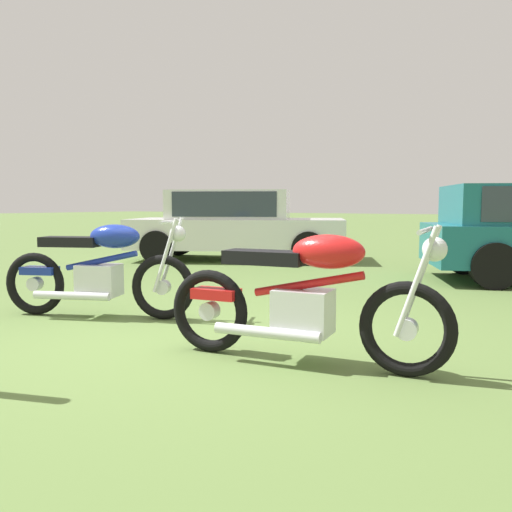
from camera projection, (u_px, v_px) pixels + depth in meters
The scene contains 4 objects.
ground_plane at pixel (167, 339), 4.60m from camera, with size 120.00×120.00×0.00m, color #567038.
motorcycle_blue at pixel (99, 270), 5.45m from camera, with size 1.93×1.03×1.02m.
motorcycle_red at pixel (304, 298), 3.85m from camera, with size 2.13×0.72×1.02m.
car_white at pixel (235, 221), 11.10m from camera, with size 4.70×3.55×1.43m.
Camera 1 is at (3.03, -3.42, 1.15)m, focal length 37.76 mm.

